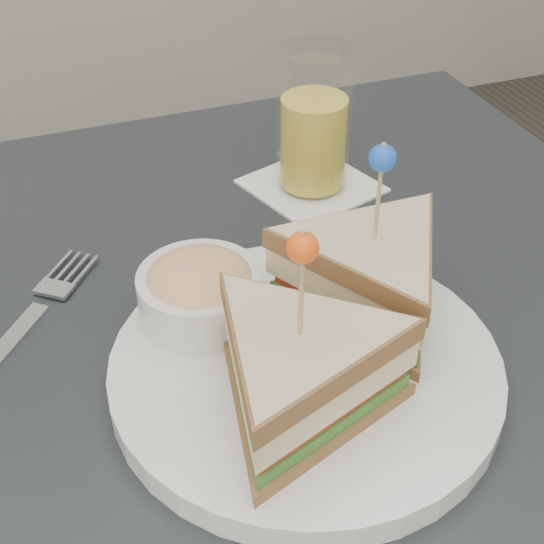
{
  "coord_description": "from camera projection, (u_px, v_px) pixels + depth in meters",
  "views": [
    {
      "loc": [
        -0.15,
        -0.42,
        1.16
      ],
      "look_at": [
        0.01,
        0.01,
        0.8
      ],
      "focal_mm": 50.0,
      "sensor_mm": 36.0,
      "label": 1
    }
  ],
  "objects": [
    {
      "name": "table",
      "position": [
        265.0,
        397.0,
        0.65
      ],
      "size": [
        0.8,
        0.8,
        0.75
      ],
      "color": "black",
      "rests_on": "ground"
    },
    {
      "name": "plate_meal",
      "position": [
        316.0,
        329.0,
        0.53
      ],
      "size": [
        0.34,
        0.33,
        0.17
      ],
      "rotation": [
        0.0,
        0.0,
        -0.18
      ],
      "color": "white",
      "rests_on": "table"
    },
    {
      "name": "cutlery_fork",
      "position": [
        28.0,
        321.0,
        0.61
      ],
      "size": [
        0.15,
        0.18,
        0.01
      ],
      "rotation": [
        0.0,
        0.0,
        -0.67
      ],
      "color": "white",
      "rests_on": "table"
    },
    {
      "name": "drink_set",
      "position": [
        314.0,
        130.0,
        0.73
      ],
      "size": [
        0.14,
        0.14,
        0.15
      ],
      "rotation": [
        0.0,
        0.0,
        0.32
      ],
      "color": "white",
      "rests_on": "table"
    }
  ]
}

